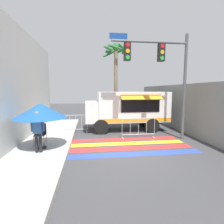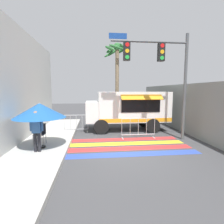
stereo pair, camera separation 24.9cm
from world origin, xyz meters
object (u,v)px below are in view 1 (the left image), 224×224
Objects in this scene: traffic_signal_pole at (161,65)px; folding_chair at (40,132)px; food_truck at (126,108)px; patio_umbrella at (41,111)px; vendor_person at (38,129)px; palm_tree at (116,64)px; barricade_front at (138,128)px; barricade_side at (76,124)px.

traffic_signal_pole reaches higher than folding_chair.
food_truck is at bearing 36.75° from folding_chair.
patio_umbrella is 1.31× the size of vendor_person.
folding_chair is at bearing -126.10° from palm_tree.
traffic_signal_pole is 3.34× the size of vendor_person.
barricade_front and barricade_side have the same top height.
barricade_side is (1.21, 3.46, -1.27)m from patio_umbrella.
traffic_signal_pole reaches higher than patio_umbrella.
traffic_signal_pole is 3.74× the size of barricade_side.
food_truck is 3.62× the size of barricade_side.
traffic_signal_pole reaches higher than barricade_side.
food_truck is 2.47× the size of patio_umbrella.
traffic_signal_pole is 6.85m from folding_chair.
traffic_signal_pole is at bearing -26.25° from barricade_front.
barricade_front is at bearing -83.90° from palm_tree.
traffic_signal_pole is 5.82× the size of folding_chair.
patio_umbrella is at bearing -109.19° from barricade_side.
palm_tree reaches higher than barricade_side.
food_truck is 6.27m from vendor_person.
barricade_front is (4.80, 1.67, -1.25)m from patio_umbrella.
vendor_person is 5.32m from barricade_front.
palm_tree is (-1.54, 5.49, 0.81)m from traffic_signal_pole.
vendor_person is at bearing -136.54° from food_truck.
food_truck is at bearing -84.82° from palm_tree.
folding_chair is (-0.19, 0.55, -1.06)m from patio_umbrella.
barricade_front is at bearing -82.66° from food_truck.
barricade_side is at bearing 70.81° from patio_umbrella.
food_truck is 2.84× the size of barricade_front.
patio_umbrella is 3.88m from barricade_side.
barricade_side is at bearing -133.71° from palm_tree.
barricade_side is at bearing 153.57° from barricade_front.
traffic_signal_pole is 6.32m from patio_umbrella.
barricade_side is (-4.61, 2.29, -3.43)m from traffic_signal_pole.
food_truck is 3.48m from barricade_side.
patio_umbrella is at bearing -122.63° from palm_tree.
traffic_signal_pole is (1.28, -2.62, 2.45)m from food_truck.
food_truck is at bearing 97.34° from barricade_front.
barricade_side is at bearing 66.62° from folding_chair.
food_truck reaches higher than folding_chair.
folding_chair is at bearing -145.49° from food_truck.
barricade_side is (1.21, 3.97, -0.58)m from vendor_person.
patio_umbrella reaches higher than vendor_person.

